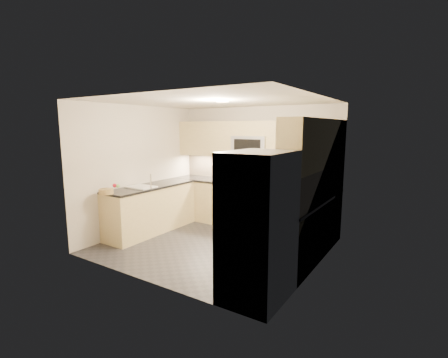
{
  "coord_description": "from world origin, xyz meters",
  "views": [
    {
      "loc": [
        3.13,
        -4.51,
        2.07
      ],
      "look_at": [
        0.0,
        0.35,
        1.15
      ],
      "focal_mm": 26.0,
      "sensor_mm": 36.0,
      "label": 1
    }
  ],
  "objects_px": {
    "microwave": "(252,146)",
    "fruit_basket": "(106,192)",
    "utensil_bowl": "(309,186)",
    "gas_range": "(248,206)",
    "cutting_board": "(226,180)",
    "refrigerator": "(258,227)"
  },
  "relations": [
    {
      "from": "cutting_board",
      "to": "utensil_bowl",
      "type": "bearing_deg",
      "value": -4.48
    },
    {
      "from": "cutting_board",
      "to": "fruit_basket",
      "type": "height_order",
      "value": "fruit_basket"
    },
    {
      "from": "microwave",
      "to": "fruit_basket",
      "type": "distance_m",
      "value": 2.95
    },
    {
      "from": "microwave",
      "to": "utensil_bowl",
      "type": "bearing_deg",
      "value": -8.3
    },
    {
      "from": "gas_range",
      "to": "fruit_basket",
      "type": "relative_size",
      "value": 3.72
    },
    {
      "from": "utensil_bowl",
      "to": "fruit_basket",
      "type": "bearing_deg",
      "value": -141.5
    },
    {
      "from": "gas_range",
      "to": "refrigerator",
      "type": "bearing_deg",
      "value": -59.12
    },
    {
      "from": "utensil_bowl",
      "to": "cutting_board",
      "type": "height_order",
      "value": "utensil_bowl"
    },
    {
      "from": "refrigerator",
      "to": "utensil_bowl",
      "type": "xyz_separation_m",
      "value": [
        -0.17,
        2.36,
        0.12
      ]
    },
    {
      "from": "cutting_board",
      "to": "fruit_basket",
      "type": "distance_m",
      "value": 2.56
    },
    {
      "from": "gas_range",
      "to": "cutting_board",
      "type": "xyz_separation_m",
      "value": [
        -0.6,
        0.09,
        0.49
      ]
    },
    {
      "from": "gas_range",
      "to": "utensil_bowl",
      "type": "height_order",
      "value": "utensil_bowl"
    },
    {
      "from": "refrigerator",
      "to": "fruit_basket",
      "type": "height_order",
      "value": "refrigerator"
    },
    {
      "from": "microwave",
      "to": "utensil_bowl",
      "type": "relative_size",
      "value": 2.87
    },
    {
      "from": "utensil_bowl",
      "to": "cutting_board",
      "type": "xyz_separation_m",
      "value": [
        -1.88,
        0.15,
        -0.07
      ]
    },
    {
      "from": "refrigerator",
      "to": "fruit_basket",
      "type": "bearing_deg",
      "value": 177.53
    },
    {
      "from": "microwave",
      "to": "fruit_basket",
      "type": "xyz_separation_m",
      "value": [
        -1.53,
        -2.42,
        -0.72
      ]
    },
    {
      "from": "gas_range",
      "to": "refrigerator",
      "type": "relative_size",
      "value": 0.51
    },
    {
      "from": "gas_range",
      "to": "microwave",
      "type": "height_order",
      "value": "microwave"
    },
    {
      "from": "gas_range",
      "to": "cutting_board",
      "type": "distance_m",
      "value": 0.78
    },
    {
      "from": "microwave",
      "to": "utensil_bowl",
      "type": "xyz_separation_m",
      "value": [
        1.28,
        -0.19,
        -0.68
      ]
    },
    {
      "from": "gas_range",
      "to": "utensil_bowl",
      "type": "bearing_deg",
      "value": -2.78
    }
  ]
}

